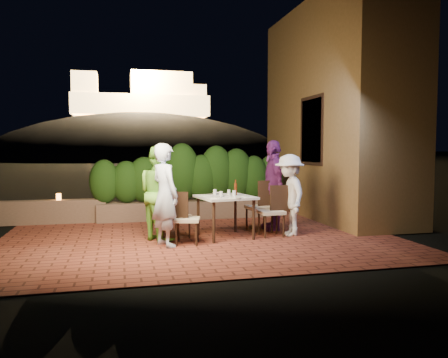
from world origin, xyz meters
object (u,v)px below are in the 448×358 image
object	(u,v)px
dining_table	(225,217)
bowl	(217,193)
chair_right_back	(259,206)
diner_purple	(273,185)
parapet_lamp	(59,197)
chair_left_front	(187,218)
beer_bottle	(236,188)
diner_blue	(165,195)
diner_green	(159,193)
diner_white	(289,195)
chair_left_back	(176,215)
chair_right_front	(271,211)

from	to	relation	value
dining_table	bowl	world-z (taller)	bowl
chair_right_back	diner_purple	world-z (taller)	diner_purple
chair_right_back	parapet_lamp	bearing A→B (deg)	-30.28
chair_left_front	chair_right_back	size ratio (longest dim) A/B	0.90
bowl	beer_bottle	bearing A→B (deg)	-41.63
diner_blue	diner_green	world-z (taller)	diner_blue
dining_table	diner_blue	world-z (taller)	diner_blue
diner_green	diner_white	size ratio (longest dim) A/B	1.10
bowl	diner_purple	distance (m)	1.21
diner_white	diner_purple	xyz separation A→B (m)	(-0.09, 0.62, 0.13)
chair_right_back	bowl	bearing A→B (deg)	0.92
bowl	diner_green	distance (m)	1.12
bowl	diner_blue	distance (m)	1.29
chair_left_back	chair_left_front	bearing A→B (deg)	-111.35
beer_bottle	bowl	xyz separation A→B (m)	(-0.29, 0.26, -0.13)
chair_right_front	diner_green	bearing A→B (deg)	-4.50
chair_left_front	diner_green	size ratio (longest dim) A/B	0.53
chair_right_front	dining_table	bearing A→B (deg)	-6.17
dining_table	diner_green	size ratio (longest dim) A/B	0.56
chair_left_back	parapet_lamp	xyz separation A→B (m)	(-2.25, 2.22, 0.14)
chair_left_back	chair_right_front	distance (m)	1.73
beer_bottle	chair_right_front	world-z (taller)	beer_bottle
diner_purple	diner_blue	bearing A→B (deg)	-61.21
diner_blue	diner_white	xyz separation A→B (m)	(2.32, 0.35, -0.09)
diner_white	diner_purple	size ratio (longest dim) A/B	0.85
diner_green	diner_white	world-z (taller)	diner_green
chair_right_front	chair_left_front	bearing A→B (deg)	11.08
bowl	chair_left_front	size ratio (longest dim) A/B	0.17
beer_bottle	diner_blue	distance (m)	1.43
diner_green	parapet_lamp	world-z (taller)	diner_green
beer_bottle	diner_purple	distance (m)	1.01
chair_left_front	chair_left_back	xyz separation A→B (m)	(-0.12, 0.49, -0.01)
diner_white	chair_right_front	bearing A→B (deg)	-89.90
bowl	diner_white	world-z (taller)	diner_white
chair_left_front	chair_right_front	size ratio (longest dim) A/B	0.95
dining_table	chair_right_front	xyz separation A→B (m)	(0.84, -0.09, 0.09)
diner_green	parapet_lamp	xyz separation A→B (m)	(-1.94, 2.24, -0.26)
chair_left_front	diner_green	xyz separation A→B (m)	(-0.42, 0.47, 0.39)
beer_bottle	chair_right_back	world-z (taller)	beer_bottle
diner_green	diner_white	bearing A→B (deg)	-120.37
chair_right_front	chair_right_back	xyz separation A→B (m)	(-0.07, 0.48, 0.03)
chair_left_front	diner_purple	size ratio (longest dim) A/B	0.50
chair_left_back	diner_blue	size ratio (longest dim) A/B	0.51
chair_right_back	diner_white	distance (m)	0.70
chair_right_front	beer_bottle	bearing A→B (deg)	-13.01
chair_left_back	diner_purple	bearing A→B (deg)	-22.19
diner_blue	diner_white	world-z (taller)	diner_blue
chair_right_back	diner_white	xyz separation A→B (m)	(0.42, -0.49, 0.26)
chair_right_back	diner_purple	size ratio (longest dim) A/B	0.56
dining_table	bowl	distance (m)	0.51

